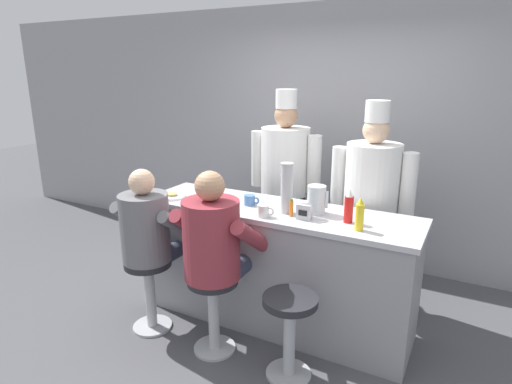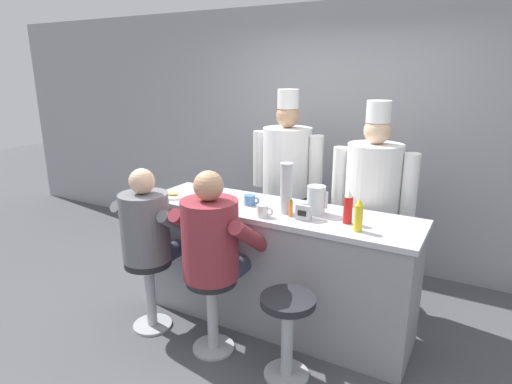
{
  "view_description": "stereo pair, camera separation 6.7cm",
  "coord_description": "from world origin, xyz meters",
  "px_view_note": "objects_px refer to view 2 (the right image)",
  "views": [
    {
      "loc": [
        1.36,
        -2.57,
        2.03
      ],
      "look_at": [
        -0.16,
        0.28,
        1.11
      ],
      "focal_mm": 30.0,
      "sensor_mm": 36.0,
      "label": 1
    },
    {
      "loc": [
        1.42,
        -2.54,
        2.03
      ],
      "look_at": [
        -0.16,
        0.28,
        1.11
      ],
      "focal_mm": 30.0,
      "sensor_mm": 36.0,
      "label": 2
    }
  ],
  "objects_px": {
    "mustard_bottle_yellow": "(358,216)",
    "hot_sauce_bottle_orange": "(291,208)",
    "coffee_mug_white": "(263,211)",
    "water_pitcher_clear": "(316,200)",
    "diner_seated_maroon": "(213,244)",
    "cook_in_whites_near": "(287,177)",
    "diner_seated_grey": "(149,232)",
    "napkin_dispenser_chrome": "(304,212)",
    "cook_in_whites_far": "(372,199)",
    "cereal_bowl": "(206,202)",
    "coffee_mug_blue": "(250,200)",
    "cup_stack_steel": "(286,188)",
    "ketchup_bottle_red": "(348,208)",
    "breakfast_plate": "(173,195)",
    "empty_stool_round": "(287,324)"
  },
  "relations": [
    {
      "from": "diner_seated_grey",
      "to": "napkin_dispenser_chrome",
      "type": "bearing_deg",
      "value": 20.15
    },
    {
      "from": "mustard_bottle_yellow",
      "to": "coffee_mug_white",
      "type": "distance_m",
      "value": 0.7
    },
    {
      "from": "ketchup_bottle_red",
      "to": "coffee_mug_blue",
      "type": "height_order",
      "value": "ketchup_bottle_red"
    },
    {
      "from": "breakfast_plate",
      "to": "diner_seated_grey",
      "type": "relative_size",
      "value": 0.17
    },
    {
      "from": "napkin_dispenser_chrome",
      "to": "diner_seated_maroon",
      "type": "bearing_deg",
      "value": -141.49
    },
    {
      "from": "coffee_mug_blue",
      "to": "napkin_dispenser_chrome",
      "type": "height_order",
      "value": "napkin_dispenser_chrome"
    },
    {
      "from": "empty_stool_round",
      "to": "cook_in_whites_near",
      "type": "xyz_separation_m",
      "value": [
        -0.68,
        1.4,
        0.62
      ]
    },
    {
      "from": "coffee_mug_blue",
      "to": "diner_seated_grey",
      "type": "height_order",
      "value": "diner_seated_grey"
    },
    {
      "from": "water_pitcher_clear",
      "to": "napkin_dispenser_chrome",
      "type": "distance_m",
      "value": 0.18
    },
    {
      "from": "mustard_bottle_yellow",
      "to": "diner_seated_maroon",
      "type": "relative_size",
      "value": 0.17
    },
    {
      "from": "water_pitcher_clear",
      "to": "diner_seated_maroon",
      "type": "bearing_deg",
      "value": -133.0
    },
    {
      "from": "napkin_dispenser_chrome",
      "to": "cook_in_whites_near",
      "type": "bearing_deg",
      "value": 121.6
    },
    {
      "from": "hot_sauce_bottle_orange",
      "to": "cook_in_whites_near",
      "type": "xyz_separation_m",
      "value": [
        -0.48,
        0.94,
        -0.03
      ]
    },
    {
      "from": "diner_seated_grey",
      "to": "cereal_bowl",
      "type": "bearing_deg",
      "value": 47.26
    },
    {
      "from": "napkin_dispenser_chrome",
      "to": "cook_in_whites_far",
      "type": "height_order",
      "value": "cook_in_whites_far"
    },
    {
      "from": "ketchup_bottle_red",
      "to": "cook_in_whites_near",
      "type": "relative_size",
      "value": 0.13
    },
    {
      "from": "cereal_bowl",
      "to": "cook_in_whites_near",
      "type": "distance_m",
      "value": 1.05
    },
    {
      "from": "hot_sauce_bottle_orange",
      "to": "coffee_mug_blue",
      "type": "relative_size",
      "value": 0.96
    },
    {
      "from": "diner_seated_maroon",
      "to": "coffee_mug_blue",
      "type": "bearing_deg",
      "value": 89.68
    },
    {
      "from": "coffee_mug_white",
      "to": "cook_in_whites_near",
      "type": "height_order",
      "value": "cook_in_whites_near"
    },
    {
      "from": "breakfast_plate",
      "to": "napkin_dispenser_chrome",
      "type": "relative_size",
      "value": 2.04
    },
    {
      "from": "coffee_mug_white",
      "to": "empty_stool_round",
      "type": "height_order",
      "value": "coffee_mug_white"
    },
    {
      "from": "ketchup_bottle_red",
      "to": "coffee_mug_blue",
      "type": "bearing_deg",
      "value": 178.05
    },
    {
      "from": "napkin_dispenser_chrome",
      "to": "cook_in_whites_far",
      "type": "xyz_separation_m",
      "value": [
        0.31,
        0.73,
        -0.05
      ]
    },
    {
      "from": "cereal_bowl",
      "to": "empty_stool_round",
      "type": "height_order",
      "value": "cereal_bowl"
    },
    {
      "from": "ketchup_bottle_red",
      "to": "cook_in_whites_near",
      "type": "height_order",
      "value": "cook_in_whites_near"
    },
    {
      "from": "hot_sauce_bottle_orange",
      "to": "napkin_dispenser_chrome",
      "type": "xyz_separation_m",
      "value": [
        0.11,
        -0.02,
        -0.01
      ]
    },
    {
      "from": "diner_seated_grey",
      "to": "cook_in_whites_far",
      "type": "xyz_separation_m",
      "value": [
        1.43,
        1.15,
        0.18
      ]
    },
    {
      "from": "water_pitcher_clear",
      "to": "coffee_mug_blue",
      "type": "xyz_separation_m",
      "value": [
        -0.54,
        -0.06,
        -0.07
      ]
    },
    {
      "from": "cup_stack_steel",
      "to": "diner_seated_grey",
      "type": "distance_m",
      "value": 1.13
    },
    {
      "from": "napkin_dispenser_chrome",
      "to": "diner_seated_grey",
      "type": "bearing_deg",
      "value": -159.85
    },
    {
      "from": "cereal_bowl",
      "to": "diner_seated_grey",
      "type": "distance_m",
      "value": 0.51
    },
    {
      "from": "coffee_mug_blue",
      "to": "ketchup_bottle_red",
      "type": "bearing_deg",
      "value": -1.95
    },
    {
      "from": "coffee_mug_white",
      "to": "diner_seated_grey",
      "type": "bearing_deg",
      "value": -158.82
    },
    {
      "from": "mustard_bottle_yellow",
      "to": "hot_sauce_bottle_orange",
      "type": "distance_m",
      "value": 0.52
    },
    {
      "from": "mustard_bottle_yellow",
      "to": "coffee_mug_white",
      "type": "height_order",
      "value": "mustard_bottle_yellow"
    },
    {
      "from": "water_pitcher_clear",
      "to": "cook_in_whites_near",
      "type": "xyz_separation_m",
      "value": [
        -0.61,
        0.78,
        -0.07
      ]
    },
    {
      "from": "coffee_mug_white",
      "to": "ketchup_bottle_red",
      "type": "bearing_deg",
      "value": 16.5
    },
    {
      "from": "water_pitcher_clear",
      "to": "hot_sauce_bottle_orange",
      "type": "bearing_deg",
      "value": -132.32
    },
    {
      "from": "cereal_bowl",
      "to": "cook_in_whites_far",
      "type": "relative_size",
      "value": 0.08
    },
    {
      "from": "cup_stack_steel",
      "to": "breakfast_plate",
      "type": "bearing_deg",
      "value": -175.03
    },
    {
      "from": "hot_sauce_bottle_orange",
      "to": "cup_stack_steel",
      "type": "xyz_separation_m",
      "value": [
        -0.07,
        0.06,
        0.13
      ]
    },
    {
      "from": "ketchup_bottle_red",
      "to": "water_pitcher_clear",
      "type": "height_order",
      "value": "ketchup_bottle_red"
    },
    {
      "from": "hot_sauce_bottle_orange",
      "to": "napkin_dispenser_chrome",
      "type": "height_order",
      "value": "hot_sauce_bottle_orange"
    },
    {
      "from": "ketchup_bottle_red",
      "to": "cook_in_whites_far",
      "type": "xyz_separation_m",
      "value": [
        0.01,
        0.65,
        -0.11
      ]
    },
    {
      "from": "coffee_mug_white",
      "to": "napkin_dispenser_chrome",
      "type": "distance_m",
      "value": 0.3
    },
    {
      "from": "cup_stack_steel",
      "to": "cook_in_whites_near",
      "type": "height_order",
      "value": "cook_in_whites_near"
    },
    {
      "from": "breakfast_plate",
      "to": "coffee_mug_blue",
      "type": "distance_m",
      "value": 0.7
    },
    {
      "from": "breakfast_plate",
      "to": "cook_in_whites_near",
      "type": "xyz_separation_m",
      "value": [
        0.62,
        0.97,
        0.02
      ]
    },
    {
      "from": "breakfast_plate",
      "to": "napkin_dispenser_chrome",
      "type": "bearing_deg",
      "value": 0.68
    }
  ]
}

